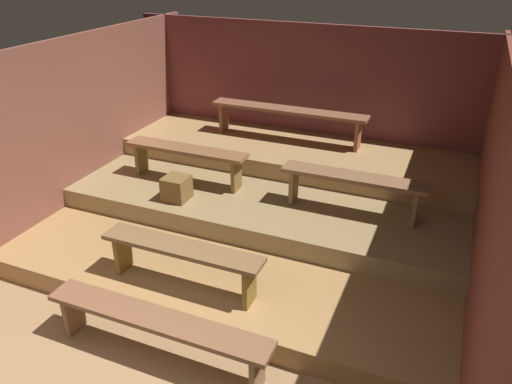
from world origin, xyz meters
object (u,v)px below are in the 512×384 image
object	(u,v)px
wooden_crate_middle	(177,188)
bench_middle_right	(353,183)
bench_middle_left	(186,155)
bench_upper_center	(288,114)
bench_floor_center	(157,325)
bench_lower_center	(182,254)

from	to	relation	value
wooden_crate_middle	bench_middle_right	bearing A→B (deg)	14.06
bench_middle_left	wooden_crate_middle	bearing A→B (deg)	-74.25
bench_upper_center	wooden_crate_middle	world-z (taller)	bench_upper_center
bench_middle_right	bench_upper_center	world-z (taller)	bench_upper_center
bench_floor_center	bench_middle_left	bearing A→B (deg)	114.06
bench_middle_left	bench_middle_right	world-z (taller)	same
bench_lower_center	wooden_crate_middle	distance (m)	1.43
wooden_crate_middle	bench_upper_center	bearing A→B (deg)	68.10
bench_lower_center	bench_middle_right	distance (m)	2.13
bench_lower_center	bench_upper_center	xyz separation A→B (m)	(-0.03, 3.07, 0.49)
bench_floor_center	wooden_crate_middle	world-z (taller)	wooden_crate_middle
bench_lower_center	bench_middle_left	distance (m)	1.95
bench_upper_center	wooden_crate_middle	xyz separation A→B (m)	(-0.75, -1.87, -0.48)
bench_lower_center	bench_middle_right	world-z (taller)	bench_middle_right
bench_floor_center	wooden_crate_middle	xyz separation A→B (m)	(-0.94, 1.92, 0.24)
bench_middle_right	wooden_crate_middle	size ratio (longest dim) A/B	5.64
bench_upper_center	bench_middle_right	bearing A→B (deg)	-46.87
bench_lower_center	bench_middle_right	bearing A→B (deg)	53.78
bench_middle_left	bench_middle_right	size ratio (longest dim) A/B	1.00
bench_middle_left	bench_middle_right	distance (m)	2.17
bench_middle_left	bench_upper_center	bearing A→B (deg)	56.70
bench_middle_left	wooden_crate_middle	size ratio (longest dim) A/B	5.64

